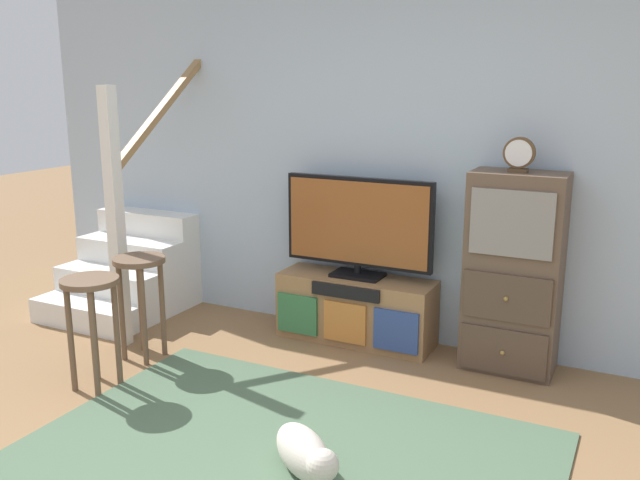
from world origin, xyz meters
name	(u,v)px	position (x,y,z in m)	size (l,w,h in m)	color
back_wall	(413,151)	(0.00, 2.46, 1.35)	(6.40, 0.12, 2.70)	#A8BCD1
area_rug	(282,457)	(0.00, 0.60, 0.01)	(2.60, 1.80, 0.01)	#4C664C
media_console	(356,309)	(-0.30, 2.19, 0.24)	(1.12, 0.38, 0.47)	#997047
television	(358,225)	(-0.30, 2.22, 0.85)	(1.08, 0.22, 0.71)	black
side_cabinet	(513,274)	(0.78, 2.20, 0.64)	(0.58, 0.38, 1.28)	brown
desk_clock	(519,155)	(0.76, 2.19, 1.39)	(0.19, 0.08, 0.21)	#4C3823
staircase	(144,259)	(-2.24, 2.20, 0.37)	(1.00, 1.36, 2.20)	white
bar_stool_near	(92,307)	(-1.40, 0.79, 0.52)	(0.34, 0.34, 0.69)	brown
bar_stool_far	(140,283)	(-1.46, 1.28, 0.52)	(0.34, 0.34, 0.70)	brown
dog	(306,454)	(0.18, 0.52, 0.12)	(0.48, 0.42, 0.23)	beige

